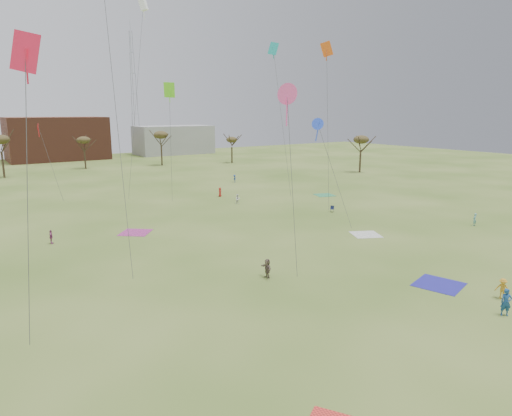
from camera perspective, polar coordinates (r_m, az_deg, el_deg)
ground at (r=31.90m, az=12.60°, el=-13.52°), size 260.00×260.00×0.00m
flyer_near_right at (r=35.61m, az=29.00°, el=-10.36°), size 0.81×0.81×1.91m
spectator_fore_c at (r=38.03m, az=1.42°, el=-7.61°), size 0.68×1.56×1.62m
flyer_mid_b at (r=38.61m, az=28.65°, el=-8.90°), size 0.87×1.14×1.56m
flyer_mid_c at (r=60.95m, az=25.85°, el=-1.31°), size 0.60×0.43×1.54m
spectator_mid_d at (r=52.09m, az=-24.43°, el=-3.34°), size 0.62×0.94×1.48m
spectator_mid_e at (r=67.81m, az=-2.32°, el=1.13°), size 0.83×0.73×1.45m
flyer_far_b at (r=73.81m, az=-4.57°, el=2.02°), size 0.81×0.87×1.49m
flyer_far_c at (r=88.60m, az=-2.72°, el=3.73°), size 0.75×1.06×1.48m
blanket_blue at (r=39.64m, az=22.05°, el=-8.94°), size 4.25×4.25×0.03m
blanket_cream at (r=52.54m, az=13.68°, el=-3.28°), size 4.03×4.03×0.03m
blanket_plum at (r=53.73m, az=-14.95°, el=-3.01°), size 4.53×4.53×0.03m
blanket_olive at (r=75.81m, az=8.62°, el=1.62°), size 3.75×3.75×0.03m
camp_chair_right at (r=63.25m, az=9.57°, el=-0.27°), size 0.74×0.74×0.87m
kites_aloft at (r=52.97m, az=-11.55°, el=21.00°), size 44.14×43.58×27.82m
tree_line at (r=100.40m, az=-23.82°, el=7.36°), size 117.44×49.32×8.91m
building_brick at (r=142.01m, az=-23.82°, el=8.02°), size 26.00×16.00×12.00m
building_grey at (r=150.70m, az=-10.34°, el=8.45°), size 24.00×12.00×9.00m
radio_tower at (r=153.31m, az=-15.17°, el=13.80°), size 1.51×1.72×41.00m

